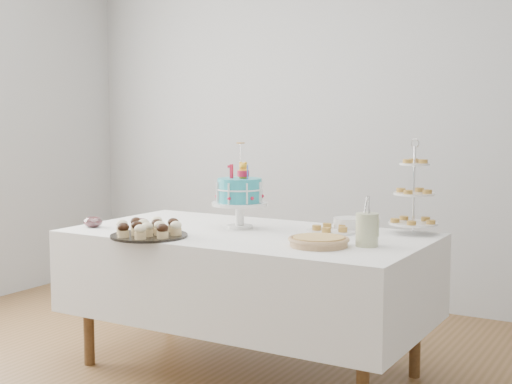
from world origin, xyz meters
The scene contains 11 objects.
walls centered at (0.00, 0.00, 1.35)m, with size 5.04×4.04×2.70m.
table centered at (0.00, 0.30, 0.54)m, with size 1.92×1.02×0.77m.
birthday_cake centered at (-0.11, 0.39, 0.90)m, with size 0.31×0.31×0.48m.
cupcake_tray centered at (-0.36, -0.09, 0.81)m, with size 0.40×0.40×0.09m.
pie centered at (0.51, 0.11, 0.80)m, with size 0.30×0.30×0.05m.
tiered_stand centered at (0.79, 0.70, 0.98)m, with size 0.26×0.26×0.51m.
plate_stack centered at (0.44, 0.64, 0.80)m, with size 0.17×0.17×0.07m.
pastry_plate centered at (0.40, 0.51, 0.79)m, with size 0.27×0.27×0.04m.
jam_bowl_a centered at (-0.84, 0.01, 0.80)m, with size 0.11×0.11×0.06m.
jam_bowl_b centered at (-0.59, 0.12, 0.80)m, with size 0.09×0.09×0.06m.
utensil_pitcher centered at (0.71, 0.23, 0.86)m, with size 0.12×0.11×0.24m.
Camera 1 is at (1.96, -2.95, 1.39)m, focal length 50.00 mm.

